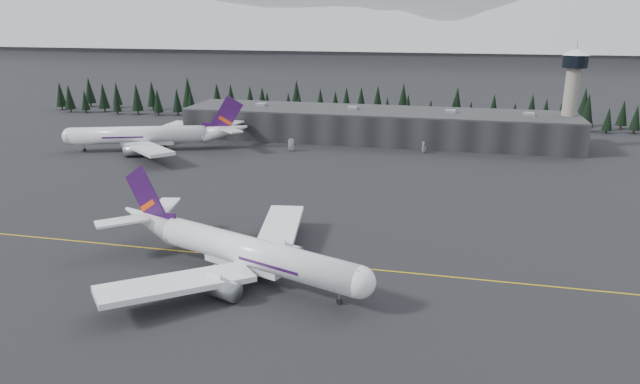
% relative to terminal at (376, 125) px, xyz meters
% --- Properties ---
extents(ground, '(1400.00, 1400.00, 0.00)m').
position_rel_terminal_xyz_m(ground, '(0.00, -125.00, -6.30)').
color(ground, black).
rests_on(ground, ground).
extents(taxiline, '(400.00, 0.40, 0.02)m').
position_rel_terminal_xyz_m(taxiline, '(0.00, -127.00, -6.29)').
color(taxiline, gold).
rests_on(taxiline, ground).
extents(terminal, '(160.00, 30.00, 12.60)m').
position_rel_terminal_xyz_m(terminal, '(0.00, 0.00, 0.00)').
color(terminal, black).
rests_on(terminal, ground).
extents(control_tower, '(10.00, 10.00, 37.70)m').
position_rel_terminal_xyz_m(control_tower, '(75.00, 3.00, 17.11)').
color(control_tower, gray).
rests_on(control_tower, ground).
extents(treeline, '(360.00, 20.00, 15.00)m').
position_rel_terminal_xyz_m(treeline, '(0.00, 37.00, 1.20)').
color(treeline, black).
rests_on(treeline, ground).
extents(mountain_ridge, '(4400.00, 900.00, 420.00)m').
position_rel_terminal_xyz_m(mountain_ridge, '(0.00, 875.00, -6.30)').
color(mountain_ridge, white).
rests_on(mountain_ridge, ground).
extents(jet_main, '(62.64, 56.17, 19.01)m').
position_rel_terminal_xyz_m(jet_main, '(-11.00, -134.65, -0.94)').
color(jet_main, white).
rests_on(jet_main, ground).
extents(jet_parked, '(68.77, 61.86, 20.81)m').
position_rel_terminal_xyz_m(jet_parked, '(-80.74, -37.39, -0.43)').
color(jet_parked, silver).
rests_on(jet_parked, ground).
extents(gse_vehicle_a, '(3.17, 5.27, 1.37)m').
position_rel_terminal_xyz_m(gse_vehicle_a, '(-29.02, -27.39, -5.62)').
color(gse_vehicle_a, '#B9B9BC').
rests_on(gse_vehicle_a, ground).
extents(gse_vehicle_b, '(4.60, 3.12, 1.45)m').
position_rel_terminal_xyz_m(gse_vehicle_b, '(21.11, -18.65, -5.57)').
color(gse_vehicle_b, '#BBBABD').
rests_on(gse_vehicle_b, ground).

